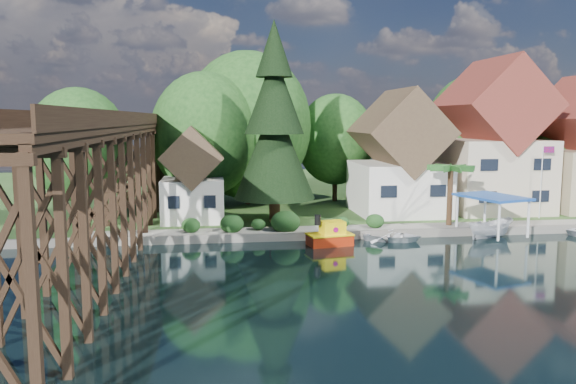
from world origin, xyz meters
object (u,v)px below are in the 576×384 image
house_center (492,146)px  conifer (274,127)px  flagpole (543,174)px  trestle_bridge (108,174)px  boat_canopy (491,220)px  house_left (398,161)px  shed (193,181)px  tugboat (330,236)px  palm_tree (451,170)px  boat_white_a (392,235)px

house_center → conifer: bearing=-169.9°
conifer → flagpole: conifer is taller
trestle_bridge → conifer: 14.21m
house_center → boat_canopy: 11.67m
house_left → shed: house_left is taller
house_left → conifer: 12.23m
tugboat → boat_canopy: boat_canopy is taller
flagpole → tugboat: 20.50m
boat_canopy → conifer: bearing=159.8°
palm_tree → boat_white_a: 7.51m
house_center → boat_white_a: 16.70m
conifer → flagpole: (22.62, -1.07, -3.96)m
house_left → conifer: bearing=-164.6°
trestle_bridge → house_left: 25.42m
shed → conifer: 8.12m
tugboat → boat_white_a: (4.79, 0.84, -0.24)m
conifer → palm_tree: (13.49, -3.28, -3.33)m
shed → flagpole: shed is taller
house_center → boat_canopy: house_center is taller
house_center → boat_white_a: bearing=-142.5°
trestle_bridge → shed: 10.69m
trestle_bridge → boat_canopy: 27.68m
house_center → conifer: size_ratio=0.86×
shed → house_left: bearing=4.8°
flagpole → house_center: bearing=115.2°
house_left → boat_white_a: bearing=-110.5°
house_left → house_center: size_ratio=0.79×
palm_tree → shed: bearing=166.2°
house_center → boat_canopy: bearing=-116.4°
house_left → tugboat: size_ratio=3.25×
flagpole → conifer: bearing=177.3°
house_left → tugboat: bearing=-129.7°
boat_white_a → flagpole: bearing=-51.6°
house_left → tugboat: house_left is taller
house_left → house_center: 9.10m
shed → tugboat: shed is taller
conifer → tugboat: conifer is taller
conifer → palm_tree: 14.28m
shed → tugboat: size_ratio=2.31×
conifer → flagpole: size_ratio=2.61×
tugboat → boat_white_a: bearing=10.0°
trestle_bridge → shed: trestle_bridge is taller
house_left → flagpole: house_left is taller
tugboat → conifer: bearing=115.8°
shed → flagpole: 29.35m
shed → palm_tree: size_ratio=1.55×
boat_white_a → boat_canopy: size_ratio=0.74×
shed → house_center: bearing=4.2°
conifer → flagpole: 22.99m
boat_white_a → boat_canopy: bearing=-69.2°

